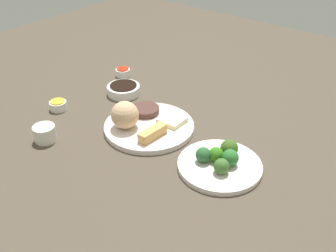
{
  "coord_description": "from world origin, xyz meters",
  "views": [
    {
      "loc": [
        -0.75,
        -0.68,
        0.65
      ],
      "look_at": [
        -0.03,
        -0.1,
        0.06
      ],
      "focal_mm": 41.45,
      "sensor_mm": 36.0,
      "label": 1
    }
  ],
  "objects_px": {
    "soy_sauce_bowl": "(124,90)",
    "sauce_ramekin_hot_mustard": "(58,106)",
    "sauce_ramekin_sweet_and_sour": "(123,73)",
    "main_plate": "(149,127)",
    "broccoli_plate": "(220,166)",
    "teacup": "(45,133)"
  },
  "relations": [
    {
      "from": "soy_sauce_bowl",
      "to": "sauce_ramekin_sweet_and_sour",
      "type": "height_order",
      "value": "soy_sauce_bowl"
    },
    {
      "from": "sauce_ramekin_hot_mustard",
      "to": "teacup",
      "type": "height_order",
      "value": "teacup"
    },
    {
      "from": "broccoli_plate",
      "to": "soy_sauce_bowl",
      "type": "height_order",
      "value": "soy_sauce_bowl"
    },
    {
      "from": "soy_sauce_bowl",
      "to": "teacup",
      "type": "height_order",
      "value": "teacup"
    },
    {
      "from": "broccoli_plate",
      "to": "soy_sauce_bowl",
      "type": "relative_size",
      "value": 1.94
    },
    {
      "from": "sauce_ramekin_sweet_and_sour",
      "to": "soy_sauce_bowl",
      "type": "bearing_deg",
      "value": -134.66
    },
    {
      "from": "soy_sauce_bowl",
      "to": "main_plate",
      "type": "bearing_deg",
      "value": -117.64
    },
    {
      "from": "main_plate",
      "to": "broccoli_plate",
      "type": "distance_m",
      "value": 0.26
    },
    {
      "from": "broccoli_plate",
      "to": "sauce_ramekin_sweet_and_sour",
      "type": "height_order",
      "value": "sauce_ramekin_sweet_and_sour"
    },
    {
      "from": "broccoli_plate",
      "to": "soy_sauce_bowl",
      "type": "bearing_deg",
      "value": 73.97
    },
    {
      "from": "soy_sauce_bowl",
      "to": "sauce_ramekin_hot_mustard",
      "type": "height_order",
      "value": "soy_sauce_bowl"
    },
    {
      "from": "main_plate",
      "to": "sauce_ramekin_sweet_and_sour",
      "type": "relative_size",
      "value": 4.92
    },
    {
      "from": "main_plate",
      "to": "sauce_ramekin_hot_mustard",
      "type": "xyz_separation_m",
      "value": [
        -0.1,
        0.31,
        0.01
      ]
    },
    {
      "from": "sauce_ramekin_sweet_and_sour",
      "to": "teacup",
      "type": "height_order",
      "value": "teacup"
    },
    {
      "from": "broccoli_plate",
      "to": "sauce_ramekin_hot_mustard",
      "type": "relative_size",
      "value": 4.02
    },
    {
      "from": "main_plate",
      "to": "soy_sauce_bowl",
      "type": "relative_size",
      "value": 2.38
    },
    {
      "from": "soy_sauce_bowl",
      "to": "sauce_ramekin_sweet_and_sour",
      "type": "distance_m",
      "value": 0.15
    },
    {
      "from": "main_plate",
      "to": "broccoli_plate",
      "type": "xyz_separation_m",
      "value": [
        -0.02,
        -0.26,
        -0.0
      ]
    },
    {
      "from": "broccoli_plate",
      "to": "sauce_ramekin_hot_mustard",
      "type": "distance_m",
      "value": 0.57
    },
    {
      "from": "sauce_ramekin_hot_mustard",
      "to": "teacup",
      "type": "bearing_deg",
      "value": -139.54
    },
    {
      "from": "sauce_ramekin_sweet_and_sour",
      "to": "main_plate",
      "type": "bearing_deg",
      "value": -124.02
    },
    {
      "from": "sauce_ramekin_hot_mustard",
      "to": "soy_sauce_bowl",
      "type": "bearing_deg",
      "value": -23.45
    }
  ]
}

